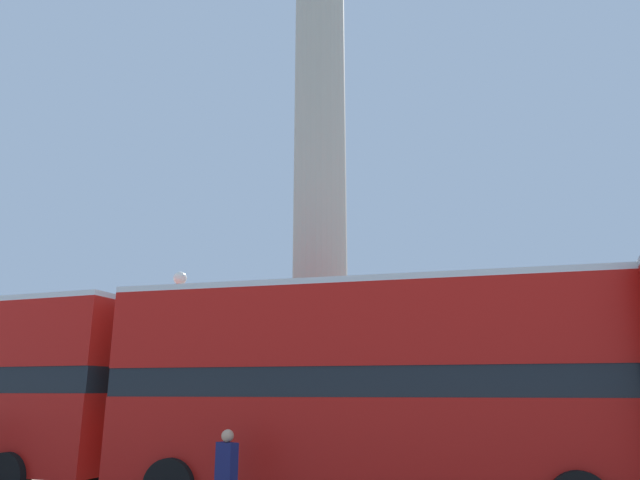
% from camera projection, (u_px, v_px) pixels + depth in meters
% --- Properties ---
extents(ground_plane, '(200.00, 200.00, 0.00)m').
position_uv_depth(ground_plane, '(320.00, 469.00, 16.54)').
color(ground_plane, gray).
extents(monument_column, '(5.66, 5.66, 23.44)m').
position_uv_depth(monument_column, '(320.00, 225.00, 18.43)').
color(monument_column, '#A39E8E').
rests_on(monument_column, ground_plane).
extents(bus_c, '(10.27, 3.54, 4.31)m').
position_uv_depth(bus_c, '(368.00, 382.00, 11.36)').
color(bus_c, '#B7140F').
rests_on(bus_c, ground_plane).
extents(equestrian_statue, '(3.74, 2.89, 6.12)m').
position_uv_depth(equestrian_statue, '(126.00, 401.00, 24.88)').
color(equestrian_statue, '#A39E8E').
rests_on(equestrian_statue, ground_plane).
extents(street_lamp, '(0.40, 0.40, 5.64)m').
position_uv_depth(street_lamp, '(175.00, 361.00, 16.30)').
color(street_lamp, black).
rests_on(street_lamp, ground_plane).
extents(pedestrian_by_plinth, '(0.45, 0.33, 1.59)m').
position_uv_depth(pedestrian_by_plinth, '(226.00, 475.00, 9.35)').
color(pedestrian_by_plinth, '#4C473D').
rests_on(pedestrian_by_plinth, ground_plane).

